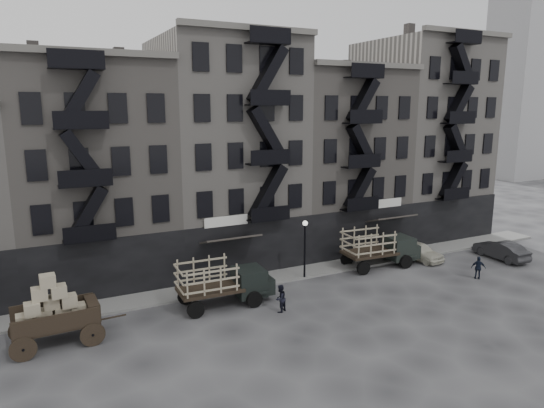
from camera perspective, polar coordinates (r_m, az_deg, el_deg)
name	(u,v)px	position (r m, az deg, el deg)	size (l,w,h in m)	color
ground	(284,299)	(31.63, 1.48, -11.10)	(140.00, 140.00, 0.00)	#38383A
sidewalk	(260,279)	(34.73, -1.47, -8.86)	(55.00, 2.50, 0.15)	slate
building_midwest	(92,174)	(36.08, -20.38, 3.37)	(10.00, 11.35, 16.20)	slate
building_center	(226,153)	(38.33, -5.42, 5.97)	(10.00, 11.35, 18.20)	gray
building_mideast	(333,160)	(43.05, 7.15, 5.19)	(10.00, 11.35, 16.20)	slate
building_east	(420,139)	(49.17, 17.03, 7.31)	(10.00, 11.35, 19.20)	gray
lamp_post	(305,241)	(34.25, 3.89, -4.41)	(0.36, 0.36, 4.28)	black
wagon	(51,306)	(27.62, -24.53, -10.81)	(4.54, 2.57, 3.76)	black
stake_truck_west	(223,279)	(30.24, -5.82, -8.80)	(5.99, 2.64, 2.96)	black
stake_truck_east	(379,245)	(37.99, 12.52, -4.70)	(6.22, 2.90, 3.04)	black
car_east	(419,251)	(40.80, 16.90, -5.30)	(1.69, 4.19, 1.43)	beige
car_far	(501,250)	(43.31, 25.32, -4.92)	(1.57, 4.52, 1.49)	#232426
pedestrian_mid	(280,299)	(29.47, 0.98, -11.06)	(0.82, 0.64, 1.69)	black
policeman	(478,268)	(37.76, 23.11, -6.92)	(0.96, 0.40, 1.64)	black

